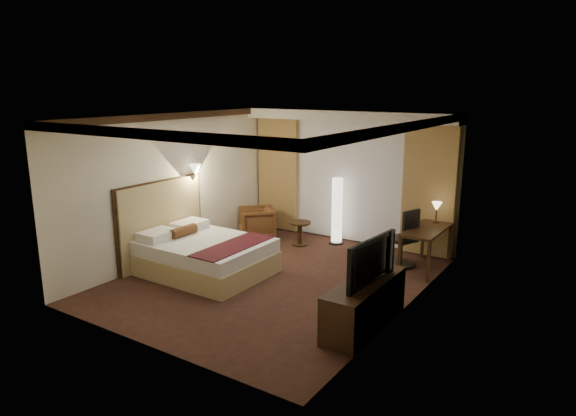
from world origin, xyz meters
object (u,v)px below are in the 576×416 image
Objects in this scene: dresser at (365,304)px; television at (364,257)px; bed at (206,256)px; desk at (425,249)px; floor_lamp at (337,211)px; side_table at (300,233)px; office_chair at (402,237)px; armchair at (257,221)px.

television is (-0.03, 0.00, 0.65)m from dresser.
bed is 3.18m from dresser.
floor_lamp is at bearing 165.86° from desk.
side_table is at bearing 50.35° from television.
office_chair reaches higher than side_table.
armchair is 4.47m from dresser.
dresser is 1.45× the size of television.
armchair is at bearing 145.49° from dresser.
floor_lamp is at bearing 67.05° from armchair.
dresser is at bearing -56.30° from floor_lamp.
bed is 1.25× the size of dresser.
desk reaches higher than bed.
bed is 2.82× the size of armchair.
side_table is 0.29× the size of dresser.
side_table is (1.03, 0.08, -0.12)m from armchair.
television is (0.45, -2.56, 0.44)m from office_chair.
office_chair is (2.68, 2.21, 0.24)m from bed.
office_chair is at bearing 15.16° from television.
desk is 1.12× the size of television.
office_chair is at bearing -19.32° from floor_lamp.
dresser is (0.05, -2.61, -0.05)m from desk.
office_chair reaches higher than dresser.
floor_lamp is at bearing 41.59° from side_table.
dresser is (0.48, -2.56, -0.22)m from office_chair.
desk is (3.11, 2.26, 0.07)m from bed.
office_chair reaches higher than desk.
bed is at bearing -102.46° from side_table.
television is at bearing 180.00° from dresser.
bed is 2.32m from side_table.
side_table is at bearing -159.53° from office_chair.
television is at bearing -6.45° from bed.
office_chair is (1.60, -0.56, -0.15)m from floor_lamp.
floor_lamp is 0.83× the size of dresser.
office_chair is (-0.43, -0.05, 0.16)m from desk.
side_table is at bearing 51.37° from armchair.
floor_lamp reaches higher than side_table.
floor_lamp is at bearing 123.70° from dresser.
desk reaches higher than side_table.
television reaches higher than armchair.
office_chair reaches higher than bed.
dresser reaches higher than side_table.
desk is at bearing 48.00° from armchair.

